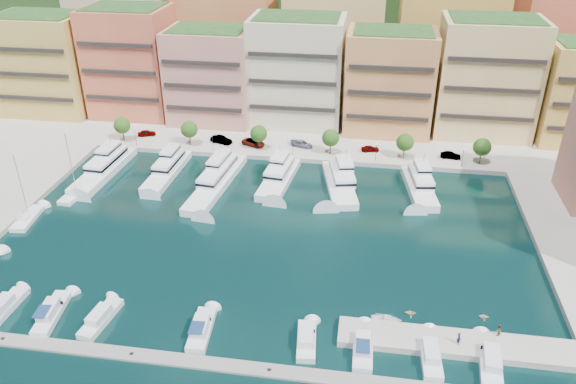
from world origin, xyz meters
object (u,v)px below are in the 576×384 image
cruiser_6 (306,341)px  car_1 (221,140)px  tender_1 (410,313)px  car_0 (147,133)px  lamppost_1 (212,139)px  yacht_0 (105,167)px  yacht_4 (340,181)px  cruiser_2 (101,319)px  cruiser_0 (4,308)px  car_3 (302,144)px  tree_4 (405,142)px  car_5 (451,155)px  tree_1 (189,129)px  tree_5 (482,147)px  yacht_1 (168,169)px  cruiser_4 (201,330)px  cruiser_8 (430,355)px  sailboat_1 (28,219)px  tender_3 (484,316)px  car_2 (254,143)px  sailboat_2 (76,194)px  yacht_5 (419,184)px  cruiser_7 (363,347)px  lamppost_2 (293,144)px  lamppost_4 (463,154)px  cruiser_9 (490,361)px  yacht_3 (279,176)px  tender_0 (386,320)px  cruiser_1 (51,313)px  yacht_2 (217,179)px  tree_0 (122,125)px  lamppost_0 (135,134)px  person_0 (459,338)px  tree_3 (331,138)px  car_4 (370,149)px  tree_2 (259,134)px  lamppost_3 (376,149)px

cruiser_6 → car_1: size_ratio=1.44×
tender_1 → car_0: size_ratio=0.38×
lamppost_1 → yacht_0: bearing=-149.3°
yacht_4 → cruiser_2: bearing=-123.6°
cruiser_0 → car_3: (34.53, 60.81, 1.18)m
tree_4 → car_5: bearing=8.3°
tree_1 → tree_5: size_ratio=1.00×
yacht_1 → cruiser_4: size_ratio=2.23×
cruiser_8 → lamppost_1: bearing=128.2°
sailboat_1 → cruiser_4: bearing=-30.7°
tender_3 → car_1: (-51.12, 51.20, 1.47)m
car_2 → sailboat_2: bearing=155.8°
cruiser_0 → cruiser_4: size_ratio=1.00×
yacht_0 → cruiser_2: size_ratio=2.55×
cruiser_0 → tender_1: size_ratio=5.31×
car_5 → yacht_5: bearing=158.1°
tree_4 → lamppost_1: 42.07m
lamppost_1 → cruiser_0: 57.93m
yacht_0 → cruiser_7: size_ratio=2.58×
cruiser_0 → lamppost_2: bearing=59.2°
lamppost_4 → cruiser_9: 55.96m
yacht_3 → tender_0: size_ratio=4.30×
cruiser_1 → cruiser_9: 59.31m
lamppost_2 → yacht_2: bearing=-134.2°
tree_0 → lamppost_2: size_ratio=1.35×
cruiser_1 → tree_0: bearing=103.5°
tree_5 → car_5: bearing=166.0°
car_5 → sailboat_1: bearing=121.2°
tree_4 → cruiser_7: size_ratio=0.68×
lamppost_2 → cruiser_1: (-26.01, -55.82, -3.26)m
cruiser_2 → lamppost_0: bearing=107.2°
cruiser_1 → car_2: (16.42, 59.79, 1.19)m
lamppost_0 → lamppost_2: same height
car_3 → person_0: (28.20, -58.73, 0.18)m
cruiser_8 → car_0: 87.12m
tree_3 → tree_1: bearing=180.0°
yacht_2 → sailboat_1: (-30.32, -18.75, -0.89)m
yacht_3 → cruiser_8: (27.15, -45.43, -0.66)m
lamppost_0 → car_4: 53.01m
yacht_4 → cruiser_1: (-37.11, -44.96, -0.52)m
tree_2 → tree_5: same height
cruiser_0 → car_5: size_ratio=1.96×
cruiser_7 → lamppost_4: bearing=71.5°
tree_1 → lamppost_1: (6.00, -2.30, -0.92)m
cruiser_2 → lamppost_4: bearing=45.6°
tree_5 → tree_4: bearing=180.0°
tree_0 → yacht_2: tree_0 is taller
tender_3 → person_0: 8.17m
lamppost_0 → cruiser_2: bearing=-72.8°
tree_0 → lamppost_3: 58.05m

